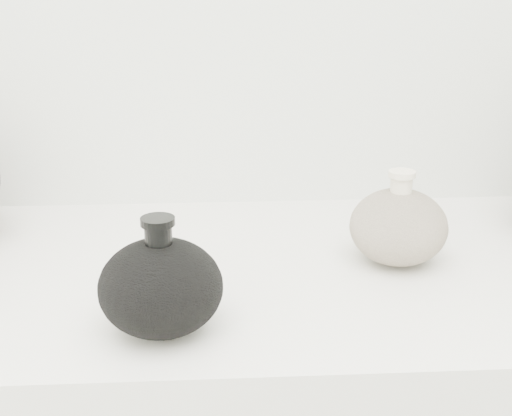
{
  "coord_description": "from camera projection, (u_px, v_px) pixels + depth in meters",
  "views": [
    {
      "loc": [
        -0.04,
        0.13,
        1.27
      ],
      "look_at": [
        0.01,
        0.92,
        0.99
      ],
      "focal_mm": 50.0,
      "sensor_mm": 36.0,
      "label": 1
    }
  ],
  "objects": [
    {
      "name": "black_gourd_vase",
      "position": [
        161.0,
        286.0,
        0.73
      ],
      "size": [
        0.16,
        0.16,
        0.13
      ],
      "color": "black",
      "rests_on": "display_counter"
    },
    {
      "name": "cream_gourd_vase",
      "position": [
        398.0,
        226.0,
        0.89
      ],
      "size": [
        0.15,
        0.15,
        0.12
      ],
      "color": "beige",
      "rests_on": "display_counter"
    }
  ]
}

